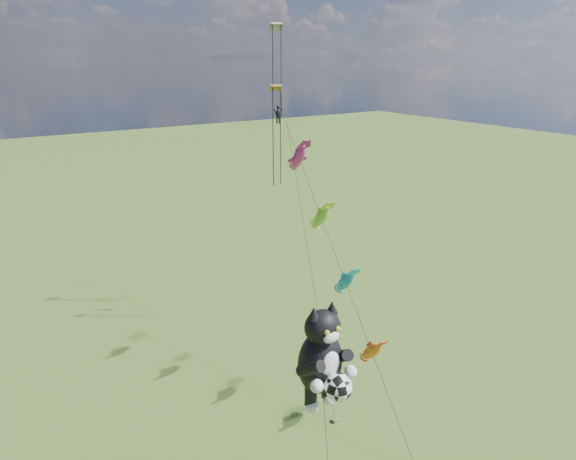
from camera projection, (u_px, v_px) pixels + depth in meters
cat_kite_rig at (323, 358)px, 22.36m from camera, size 2.74×4.23×12.18m
fish_windsock_rig at (333, 250)px, 31.52m from camera, size 1.20×15.96×19.12m
parafoil_rig at (279, 108)px, 38.65m from camera, size 6.31×16.78×25.26m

